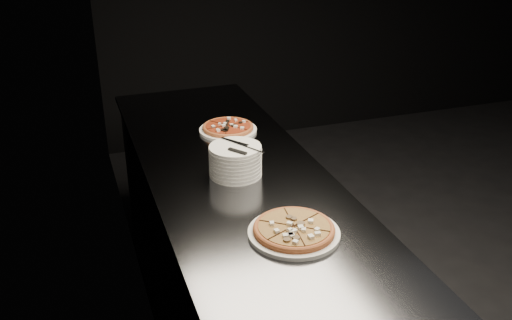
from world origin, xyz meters
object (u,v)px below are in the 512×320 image
object	(u,v)px
pizza_mushroom	(294,230)
plate_stack	(235,161)
ramekin	(250,151)
cutlery	(238,147)
counter	(241,267)
pizza_tomato	(228,128)

from	to	relation	value
pizza_mushroom	plate_stack	distance (m)	0.52
pizza_mushroom	plate_stack	bearing A→B (deg)	95.69
plate_stack	ramekin	bearing A→B (deg)	49.60
plate_stack	cutlery	distance (m)	0.07
counter	cutlery	xyz separation A→B (m)	(-0.00, 0.00, 0.59)
pizza_tomato	pizza_mushroom	bearing A→B (deg)	-93.30
plate_stack	pizza_mushroom	bearing A→B (deg)	-84.31
pizza_mushroom	ramekin	distance (m)	0.64
ramekin	cutlery	bearing A→B (deg)	-124.73
pizza_tomato	counter	bearing A→B (deg)	-101.29
cutlery	ramekin	xyz separation A→B (m)	(0.10, 0.14, -0.09)
cutlery	pizza_mushroom	bearing A→B (deg)	-121.05
plate_stack	ramekin	size ratio (longest dim) A/B	2.51
pizza_mushroom	ramekin	bearing A→B (deg)	84.83
pizza_tomato	ramekin	xyz separation A→B (m)	(0.00, -0.34, 0.02)
counter	ramekin	distance (m)	0.53
pizza_mushroom	pizza_tomato	distance (m)	0.98
counter	cutlery	size ratio (longest dim) A/B	11.06
counter	plate_stack	xyz separation A→B (m)	(-0.01, 0.02, 0.52)
counter	pizza_tomato	size ratio (longest dim) A/B	8.53
pizza_tomato	ramekin	world-z (taller)	ramekin
plate_stack	cutlery	world-z (taller)	cutlery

